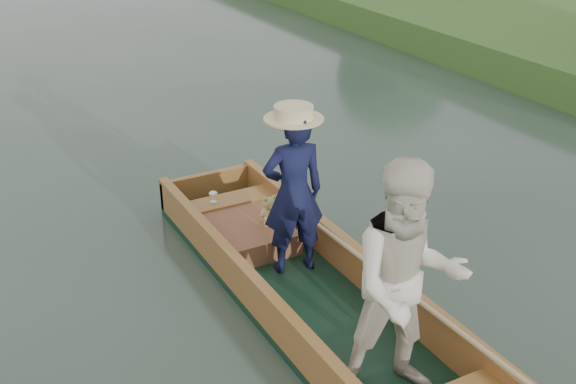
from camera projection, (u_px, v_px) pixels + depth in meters
name	position (u px, v px, depth m)	size (l,w,h in m)	color
ground	(321.00, 318.00, 6.19)	(120.00, 120.00, 0.00)	#283D30
punt	(342.00, 270.00, 5.70)	(1.12, 5.00, 1.88)	black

